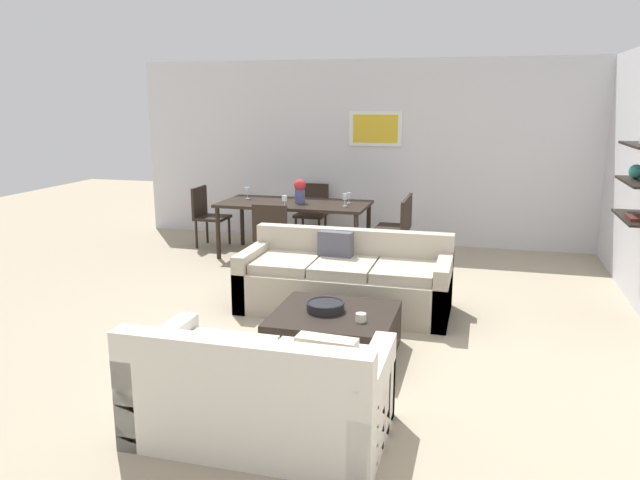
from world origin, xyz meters
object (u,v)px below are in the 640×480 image
object	(u,v)px
wine_glass_right_near	(345,198)
wine_glass_left_far	(247,190)
decorative_bowl	(325,306)
candle_jar	(361,317)
sofa_beige	(345,282)
dining_chair_left_far	(207,212)
dining_table	(294,207)
dining_chair_right_far	(400,222)
dining_chair_foot	(273,233)
dining_chair_right_near	(395,229)
wine_glass_foot	(284,199)
dining_chair_head	(312,209)
coffee_table	(334,334)
loveseat_white	(261,393)
wine_glass_right_far	(349,196)
centerpiece_vase	(300,190)

from	to	relation	value
wine_glass_right_near	wine_glass_left_far	bearing A→B (deg)	170.65
decorative_bowl	candle_jar	bearing A→B (deg)	-26.90
sofa_beige	decorative_bowl	xyz separation A→B (m)	(0.09, -1.15, 0.13)
dining_chair_left_far	wine_glass_left_far	bearing A→B (deg)	-8.19
wine_glass_right_near	dining_table	bearing A→B (deg)	170.65
dining_chair_right_far	wine_glass_right_near	xyz separation A→B (m)	(-0.69, -0.34, 0.36)
dining_chair_foot	wine_glass_right_near	world-z (taller)	wine_glass_right_near
dining_chair_right_near	wine_glass_foot	size ratio (longest dim) A/B	5.47
wine_glass_left_far	wine_glass_foot	distance (m)	0.92
dining_table	dining_chair_right_far	bearing A→B (deg)	8.79
dining_chair_left_far	dining_chair_head	bearing A→B (deg)	25.43
dining_table	wine_glass_left_far	distance (m)	0.77
coffee_table	loveseat_white	bearing A→B (deg)	-95.92
wine_glass_foot	decorative_bowl	bearing A→B (deg)	-65.12
sofa_beige	wine_glass_left_far	size ratio (longest dim) A/B	12.70
wine_glass_foot	wine_glass_right_far	distance (m)	0.92
dining_chair_head	dining_chair_left_far	bearing A→B (deg)	-154.57
candle_jar	wine_glass_right_far	world-z (taller)	wine_glass_right_far
decorative_bowl	dining_chair_right_far	xyz separation A→B (m)	(0.16, 3.37, 0.08)
coffee_table	dining_table	xyz separation A→B (m)	(-1.35, 3.18, 0.50)
wine_glass_foot	coffee_table	bearing A→B (deg)	-63.91
dining_table	dining_chair_right_far	world-z (taller)	dining_chair_right_far
wine_glass_foot	centerpiece_vase	distance (m)	0.42
wine_glass_right_near	loveseat_white	bearing A→B (deg)	-83.92
dining_chair_foot	centerpiece_vase	bearing A→B (deg)	84.26
coffee_table	candle_jar	distance (m)	0.37
dining_chair_right_near	wine_glass_right_near	distance (m)	0.78
dining_chair_right_far	wine_glass_right_near	distance (m)	0.85
dining_chair_head	wine_glass_foot	xyz separation A→B (m)	(-0.00, -1.32, 0.36)
loveseat_white	centerpiece_vase	xyz separation A→B (m)	(-1.12, 4.51, 0.63)
dining_chair_left_far	wine_glass_foot	size ratio (longest dim) A/B	5.47
wine_glass_right_far	dining_chair_foot	bearing A→B (deg)	-125.84
dining_chair_left_far	wine_glass_right_far	distance (m)	2.18
decorative_bowl	centerpiece_vase	world-z (taller)	centerpiece_vase
decorative_bowl	wine_glass_right_near	bearing A→B (deg)	99.92
decorative_bowl	dining_chair_right_far	world-z (taller)	dining_chair_right_far
dining_table	loveseat_white	bearing A→B (deg)	-75.14
loveseat_white	dining_chair_right_far	size ratio (longest dim) A/B	1.81
dining_chair_foot	wine_glass_left_far	distance (m)	1.31
dining_chair_right_near	wine_glass_foot	bearing A→B (deg)	-171.65
sofa_beige	loveseat_white	xyz separation A→B (m)	(0.03, -2.54, 0.00)
coffee_table	dining_chair_head	size ratio (longest dim) A/B	1.15
centerpiece_vase	candle_jar	bearing A→B (deg)	-65.33
decorative_bowl	dining_chair_right_near	world-z (taller)	dining_chair_right_near
wine_glass_foot	dining_chair_head	bearing A→B (deg)	90.00
loveseat_white	dining_chair_foot	bearing A→B (deg)	108.29
wine_glass_left_far	dining_chair_foot	bearing A→B (deg)	-54.16
sofa_beige	coffee_table	size ratio (longest dim) A/B	2.10
sofa_beige	coffee_table	bearing A→B (deg)	-81.70
decorative_bowl	coffee_table	bearing A→B (deg)	-15.22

